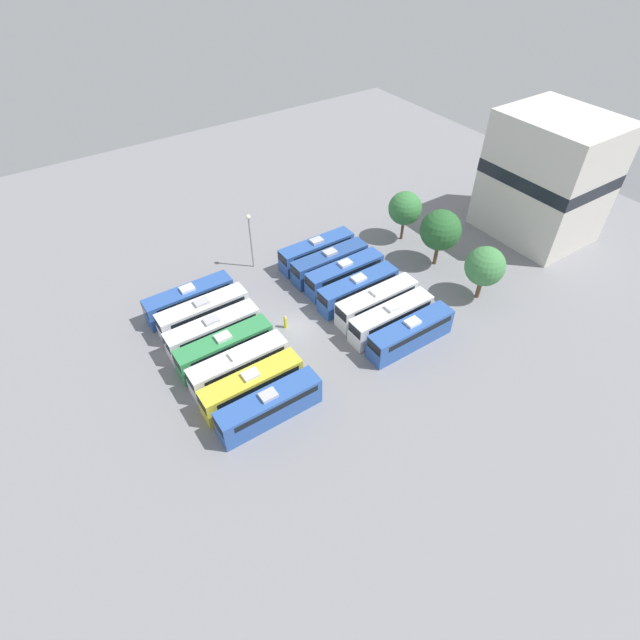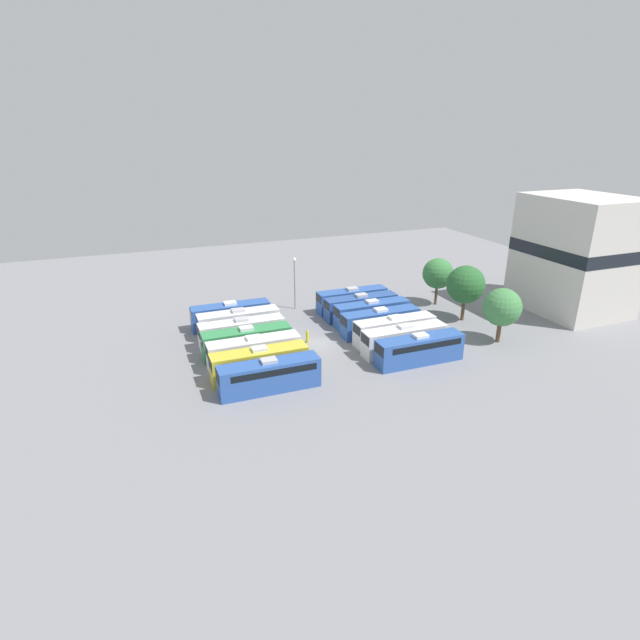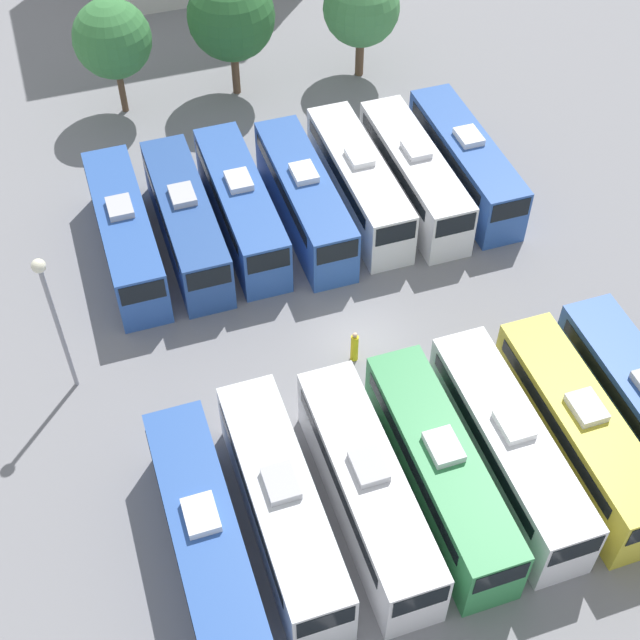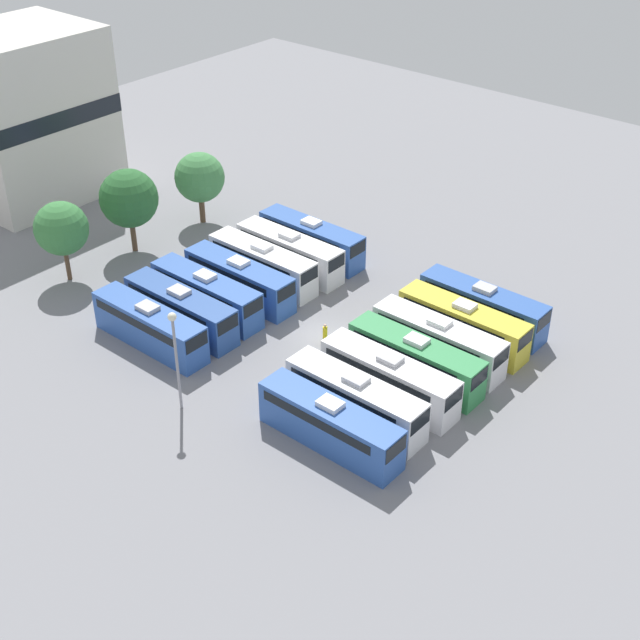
{
  "view_description": "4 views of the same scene",
  "coord_description": "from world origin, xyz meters",
  "views": [
    {
      "loc": [
        36.22,
        -21.35,
        39.65
      ],
      "look_at": [
        1.8,
        1.91,
        1.45
      ],
      "focal_mm": 28.0,
      "sensor_mm": 36.0,
      "label": 1
    },
    {
      "loc": [
        53.55,
        -20.67,
        25.34
      ],
      "look_at": [
        -0.05,
        0.25,
        3.07
      ],
      "focal_mm": 28.0,
      "sensor_mm": 36.0,
      "label": 2
    },
    {
      "loc": [
        -10.66,
        -25.96,
        32.01
      ],
      "look_at": [
        -1.86,
        0.37,
        1.44
      ],
      "focal_mm": 50.0,
      "sensor_mm": 36.0,
      "label": 3
    },
    {
      "loc": [
        -44.36,
        -37.43,
        38.74
      ],
      "look_at": [
        -0.28,
        -0.33,
        1.59
      ],
      "focal_mm": 50.0,
      "sensor_mm": 36.0,
      "label": 4
    }
  ],
  "objects": [
    {
      "name": "ground_plane",
      "position": [
        0.0,
        0.0,
        0.0
      ],
      "size": [
        120.0,
        120.0,
        0.0
      ],
      "primitive_type": "plane",
      "color": "gray"
    },
    {
      "name": "bus_0",
      "position": [
        -9.54,
        -8.95,
        1.75
      ],
      "size": [
        2.44,
        10.52,
        3.54
      ],
      "color": "#2D56A8",
      "rests_on": "ground_plane"
    },
    {
      "name": "bus_1",
      "position": [
        -6.4,
        -8.59,
        1.75
      ],
      "size": [
        2.44,
        10.52,
        3.54
      ],
      "color": "silver",
      "rests_on": "ground_plane"
    },
    {
      "name": "bus_2",
      "position": [
        -3.03,
        -8.93,
        1.75
      ],
      "size": [
        2.44,
        10.52,
        3.54
      ],
      "color": "silver",
      "rests_on": "ground_plane"
    },
    {
      "name": "bus_3",
      "position": [
        0.02,
        -9.03,
        1.75
      ],
      "size": [
        2.44,
        10.52,
        3.54
      ],
      "color": "#338C4C",
      "rests_on": "ground_plane"
    },
    {
      "name": "bus_4",
      "position": [
        3.08,
        -8.94,
        1.75
      ],
      "size": [
        2.44,
        10.52,
        3.54
      ],
      "color": "silver",
      "rests_on": "ground_plane"
    },
    {
      "name": "bus_5",
      "position": [
        6.21,
        -9.11,
        1.75
      ],
      "size": [
        2.44,
        10.52,
        3.54
      ],
      "color": "gold",
      "rests_on": "ground_plane"
    },
    {
      "name": "bus_6",
      "position": [
        9.36,
        -8.94,
        1.75
      ],
      "size": [
        2.44,
        10.52,
        3.54
      ],
      "color": "#2D56A8",
      "rests_on": "ground_plane"
    },
    {
      "name": "bus_7",
      "position": [
        -9.38,
        8.97,
        1.75
      ],
      "size": [
        2.44,
        10.52,
        3.54
      ],
      "color": "#2D56A8",
      "rests_on": "ground_plane"
    },
    {
      "name": "bus_8",
      "position": [
        -6.26,
        8.91,
        1.75
      ],
      "size": [
        2.44,
        10.52,
        3.54
      ],
      "color": "#284C93",
      "rests_on": "ground_plane"
    },
    {
      "name": "bus_9",
      "position": [
        -3.29,
        9.12,
        1.75
      ],
      "size": [
        2.44,
        10.52,
        3.54
      ],
      "color": "#2D56A8",
      "rests_on": "ground_plane"
    },
    {
      "name": "bus_10",
      "position": [
        0.04,
        8.68,
        1.75
      ],
      "size": [
        2.44,
        10.52,
        3.54
      ],
      "color": "#2D56A8",
      "rests_on": "ground_plane"
    },
    {
      "name": "bus_11",
      "position": [
        3.2,
        9.02,
        1.75
      ],
      "size": [
        2.44,
        10.52,
        3.54
      ],
      "color": "silver",
      "rests_on": "ground_plane"
    },
    {
      "name": "bus_12",
      "position": [
        6.25,
        8.65,
        1.75
      ],
      "size": [
        2.44,
        10.52,
        3.54
      ],
      "color": "silver",
      "rests_on": "ground_plane"
    },
    {
      "name": "bus_13",
      "position": [
        9.36,
        8.82,
        1.75
      ],
      "size": [
        2.44,
        10.52,
        3.54
      ],
      "color": "#2D56A8",
      "rests_on": "ground_plane"
    },
    {
      "name": "worker_person",
      "position": [
        -0.71,
        -1.2,
        0.83
      ],
      "size": [
        0.36,
        0.36,
        1.78
      ],
      "color": "gold",
      "rests_on": "ground_plane"
    },
    {
      "name": "light_pole",
      "position": [
        -13.21,
        1.4,
        5.29
      ],
      "size": [
        0.6,
        0.6,
        7.81
      ],
      "color": "gray",
      "rests_on": "ground_plane"
    },
    {
      "name": "tree_0",
      "position": [
        -7.28,
        22.07,
        4.86
      ],
      "size": [
        4.58,
        4.58,
        7.17
      ],
      "color": "brown",
      "rests_on": "ground_plane"
    },
    {
      "name": "tree_1",
      "position": [
        -0.23,
        21.81,
        5.17
      ],
      "size": [
        5.24,
        5.24,
        7.82
      ],
      "color": "brown",
      "rests_on": "ground_plane"
    },
    {
      "name": "tree_2",
      "position": [
        7.8,
        21.31,
        4.61
      ],
      "size": [
        4.75,
        4.75,
        7.01
      ],
      "color": "brown",
      "rests_on": "ground_plane"
    },
    {
      "name": "depot_building",
      "position": [
        1.63,
        39.08,
        8.35
      ],
      "size": [
        14.16,
        11.89,
        16.54
      ],
      "color": "beige",
      "rests_on": "ground_plane"
    }
  ]
}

